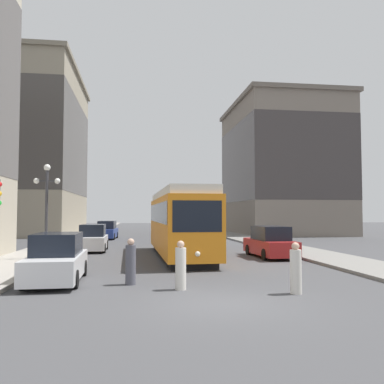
{
  "coord_description": "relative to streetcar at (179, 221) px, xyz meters",
  "views": [
    {
      "loc": [
        -2.42,
        -11.55,
        2.56
      ],
      "look_at": [
        0.03,
        6.5,
        3.52
      ],
      "focal_mm": 38.32,
      "sensor_mm": 36.0,
      "label": 1
    }
  ],
  "objects": [
    {
      "name": "transit_bus",
      "position": [
        3.11,
        15.1,
        -0.15
      ],
      "size": [
        2.91,
        13.04,
        3.45
      ],
      "rotation": [
        0.0,
        0.0,
        -0.03
      ],
      "color": "black",
      "rests_on": "ground"
    },
    {
      "name": "building_left_midblock",
      "position": [
        -17.95,
        29.8,
        8.49
      ],
      "size": [
        16.25,
        21.64,
        20.6
      ],
      "color": "gray",
      "rests_on": "ground"
    },
    {
      "name": "streetcar",
      "position": [
        0.0,
        0.0,
        0.0
      ],
      "size": [
        2.9,
        13.06,
        3.89
      ],
      "rotation": [
        0.0,
        0.0,
        0.02
      ],
      "color": "black",
      "rests_on": "ground"
    },
    {
      "name": "pedestrian_crossing_near",
      "position": [
        2.55,
        -11.61,
        -1.34
      ],
      "size": [
        0.37,
        0.37,
        1.64
      ],
      "rotation": [
        0.0,
        0.0,
        0.42
      ],
      "color": "beige",
      "rests_on": "ground"
    },
    {
      "name": "sidewalk_left",
      "position": [
        -8.44,
        27.3,
        -2.03
      ],
      "size": [
        3.37,
        120.0,
        0.15
      ],
      "primitive_type": "cube",
      "color": "gray",
      "rests_on": "ground"
    },
    {
      "name": "pedestrian_crossing_far",
      "position": [
        -1.02,
        -10.41,
        -1.33
      ],
      "size": [
        0.37,
        0.37,
        1.65
      ],
      "rotation": [
        0.0,
        0.0,
        2.04
      ],
      "color": "beige",
      "rests_on": "ground"
    },
    {
      "name": "sidewalk_right",
      "position": [
        8.25,
        27.3,
        -2.03
      ],
      "size": [
        3.37,
        120.0,
        0.15
      ],
      "primitive_type": "cube",
      "color": "gray",
      "rests_on": "ground"
    },
    {
      "name": "lamp_post_left_near",
      "position": [
        -7.36,
        -1.21,
        1.43
      ],
      "size": [
        1.41,
        0.36,
        5.1
      ],
      "color": "#333338",
      "rests_on": "sidewalk_left"
    },
    {
      "name": "ground_plane",
      "position": [
        -0.09,
        -12.7,
        -2.1
      ],
      "size": [
        200.0,
        200.0,
        0.0
      ],
      "primitive_type": "plane",
      "color": "#424244"
    },
    {
      "name": "parked_car_left_far",
      "position": [
        -5.46,
        4.42,
        -1.26
      ],
      "size": [
        1.94,
        4.53,
        1.82
      ],
      "rotation": [
        0.0,
        0.0,
        0.01
      ],
      "color": "black",
      "rests_on": "ground"
    },
    {
      "name": "parked_car_left_mid",
      "position": [
        -5.46,
        -8.26,
        -1.26
      ],
      "size": [
        1.97,
        4.76,
        1.82
      ],
      "rotation": [
        0.0,
        0.0,
        0.02
      ],
      "color": "black",
      "rests_on": "ground"
    },
    {
      "name": "building_right_corner",
      "position": [
        16.02,
        26.16,
        6.46
      ],
      "size": [
        12.76,
        17.32,
        16.68
      ],
      "color": "slate",
      "rests_on": "ground"
    },
    {
      "name": "parked_car_right_far",
      "position": [
        5.27,
        -0.94,
        -1.26
      ],
      "size": [
        1.99,
        4.93,
        1.82
      ],
      "rotation": [
        0.0,
        0.0,
        3.17
      ],
      "color": "black",
      "rests_on": "ground"
    },
    {
      "name": "pedestrian_on_sidewalk",
      "position": [
        -2.71,
        -9.19,
        -1.33
      ],
      "size": [
        0.37,
        0.37,
        1.66
      ],
      "rotation": [
        0.0,
        0.0,
        3.18
      ],
      "color": "#4C4C56",
      "rests_on": "ground"
    },
    {
      "name": "parked_car_left_near",
      "position": [
        -5.46,
        17.93,
        -1.26
      ],
      "size": [
        2.09,
        4.81,
        1.82
      ],
      "rotation": [
        0.0,
        0.0,
        -0.06
      ],
      "color": "black",
      "rests_on": "ground"
    }
  ]
}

